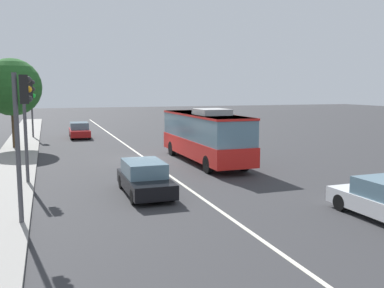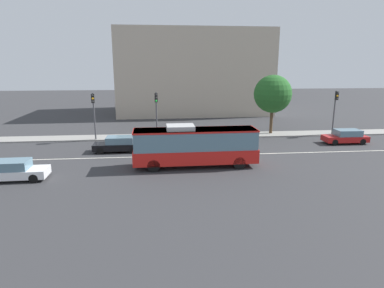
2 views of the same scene
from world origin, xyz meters
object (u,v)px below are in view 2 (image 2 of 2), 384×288
object	(u,v)px
sedan_red	(346,137)
sedan_white	(14,170)
traffic_light_near_corner	(156,108)
traffic_light_far_corner	(94,108)
transit_bus	(195,145)
street_tree_kerbside_left	(273,94)
sedan_black	(118,144)
traffic_light_mid_block	(335,105)

from	to	relation	value
sedan_red	sedan_white	xyz separation A→B (m)	(-30.12, -8.51, 0.00)
traffic_light_near_corner	traffic_light_far_corner	bearing A→B (deg)	-90.24
transit_bus	street_tree_kerbside_left	distance (m)	16.00
street_tree_kerbside_left	sedan_white	bearing A→B (deg)	-149.82
sedan_black	traffic_light_mid_block	bearing A→B (deg)	-167.77
sedan_black	sedan_white	world-z (taller)	same
transit_bus	sedan_black	size ratio (longest dim) A/B	2.23
street_tree_kerbside_left	transit_bus	bearing A→B (deg)	-131.25
transit_bus	traffic_light_far_corner	world-z (taller)	traffic_light_far_corner
sedan_red	sedan_white	bearing A→B (deg)	16.69
transit_bus	sedan_black	xyz separation A→B (m)	(-6.80, 5.40, -1.09)
sedan_white	traffic_light_far_corner	size ratio (longest dim) A/B	0.87
sedan_black	traffic_light_far_corner	xyz separation A→B (m)	(-3.01, 4.82, 2.84)
sedan_red	traffic_light_mid_block	xyz separation A→B (m)	(0.71, 4.03, 2.84)
transit_bus	sedan_red	size ratio (longest dim) A/B	2.22
sedan_red	street_tree_kerbside_left	xyz separation A→B (m)	(-6.37, 5.31, 4.05)
sedan_red	traffic_light_far_corner	distance (m)	26.95
traffic_light_mid_block	traffic_light_far_corner	xyz separation A→B (m)	(-27.25, -0.32, 0.00)
sedan_red	traffic_light_near_corner	xyz separation A→B (m)	(-19.87, 3.74, 2.84)
transit_bus	traffic_light_mid_block	world-z (taller)	traffic_light_mid_block
sedan_red	traffic_light_mid_block	bearing A→B (deg)	-99.11
sedan_red	traffic_light_near_corner	distance (m)	20.42
transit_bus	traffic_light_mid_block	bearing A→B (deg)	30.31
traffic_light_near_corner	sedan_black	bearing A→B (deg)	-37.58
sedan_black	traffic_light_mid_block	xyz separation A→B (m)	(24.25, 5.14, 2.84)
sedan_red	traffic_light_far_corner	size ratio (longest dim) A/B	0.87
traffic_light_far_corner	street_tree_kerbside_left	distance (m)	20.28
sedan_red	traffic_light_mid_block	distance (m)	4.98
traffic_light_mid_block	street_tree_kerbside_left	xyz separation A→B (m)	(-7.08, 1.28, 1.21)
sedan_black	sedan_white	size ratio (longest dim) A/B	0.99
transit_bus	sedan_red	bearing A→B (deg)	20.44
traffic_light_near_corner	transit_bus	bearing A→B (deg)	16.44
sedan_white	street_tree_kerbside_left	bearing A→B (deg)	28.79
sedan_white	traffic_light_far_corner	xyz separation A→B (m)	(3.58, 12.22, 2.84)
sedan_red	street_tree_kerbside_left	bearing A→B (deg)	-38.90
traffic_light_near_corner	sedan_red	bearing A→B (deg)	78.76
transit_bus	sedan_red	xyz separation A→B (m)	(16.73, 6.52, -1.09)
sedan_white	sedan_red	bearing A→B (deg)	14.38
sedan_black	street_tree_kerbside_left	xyz separation A→B (m)	(17.17, 6.42, 4.05)
transit_bus	traffic_light_near_corner	bearing A→B (deg)	106.17
sedan_white	traffic_light_mid_block	world-z (taller)	traffic_light_mid_block
sedan_white	traffic_light_mid_block	size ratio (longest dim) A/B	0.87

